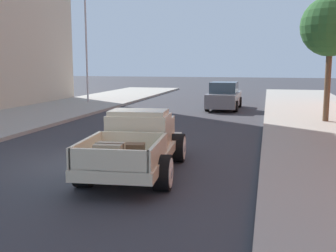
{
  "coord_description": "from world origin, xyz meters",
  "views": [
    {
      "loc": [
        4.63,
        -10.27,
        2.78
      ],
      "look_at": [
        1.9,
        0.89,
        1.0
      ],
      "focal_mm": 43.63,
      "sensor_mm": 36.0,
      "label": 1
    }
  ],
  "objects_px": {
    "street_tree_second": "(331,27)",
    "flagpole": "(89,17)",
    "car_background_grey": "(224,97)",
    "hotrod_truck_cream": "(138,142)"
  },
  "relations": [
    {
      "from": "hotrod_truck_cream",
      "to": "flagpole",
      "type": "xyz_separation_m",
      "value": [
        -8.5,
        15.83,
        5.02
      ]
    },
    {
      "from": "street_tree_second",
      "to": "hotrod_truck_cream",
      "type": "bearing_deg",
      "value": -120.9
    },
    {
      "from": "car_background_grey",
      "to": "street_tree_second",
      "type": "bearing_deg",
      "value": -44.29
    },
    {
      "from": "street_tree_second",
      "to": "flagpole",
      "type": "bearing_deg",
      "value": 156.93
    },
    {
      "from": "flagpole",
      "to": "street_tree_second",
      "type": "relative_size",
      "value": 1.65
    },
    {
      "from": "hotrod_truck_cream",
      "to": "flagpole",
      "type": "bearing_deg",
      "value": 118.23
    },
    {
      "from": "hotrod_truck_cream",
      "to": "car_background_grey",
      "type": "bearing_deg",
      "value": 87.4
    },
    {
      "from": "flagpole",
      "to": "street_tree_second",
      "type": "bearing_deg",
      "value": -23.07
    },
    {
      "from": "car_background_grey",
      "to": "flagpole",
      "type": "xyz_separation_m",
      "value": [
        -9.17,
        1.07,
        5.0
      ]
    },
    {
      "from": "car_background_grey",
      "to": "flagpole",
      "type": "height_order",
      "value": "flagpole"
    }
  ]
}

